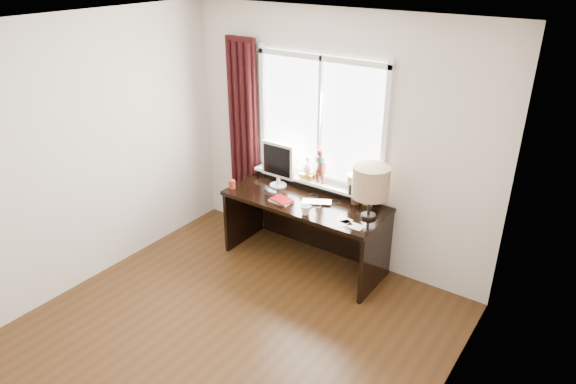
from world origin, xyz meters
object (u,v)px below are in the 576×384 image
Objects in this scene: mug at (306,209)px; desk at (310,217)px; table_lamp at (371,183)px; laptop at (317,202)px; monitor at (278,162)px; red_cup at (232,184)px.

mug reaches higher than desk.
mug is 0.68m from table_lamp.
table_lamp is at bearing -5.19° from desk.
desk is (-0.17, 0.36, -0.29)m from mug.
table_lamp is at bearing -24.79° from laptop.
monitor reaches higher than mug.
monitor is (0.37, 0.33, 0.23)m from red_cup.
red_cup is 0.19× the size of monitor.
mug is 1.11× the size of red_cup.
mug is 0.21× the size of monitor.
red_cup is 0.55m from monitor.
mug is at bearing -2.92° from red_cup.
table_lamp is at bearing 29.24° from mug.
red_cup is at bearing -170.74° from table_lamp.
monitor is (-0.57, 0.11, 0.27)m from laptop.
laptop is 3.24× the size of red_cup.
mug is 0.06× the size of desk.
monitor is at bearing 41.53° from red_cup.
laptop is 0.97m from red_cup.
red_cup is (-0.97, 0.05, -0.00)m from mug.
mug is at bearing -32.16° from monitor.
laptop reaches higher than desk.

